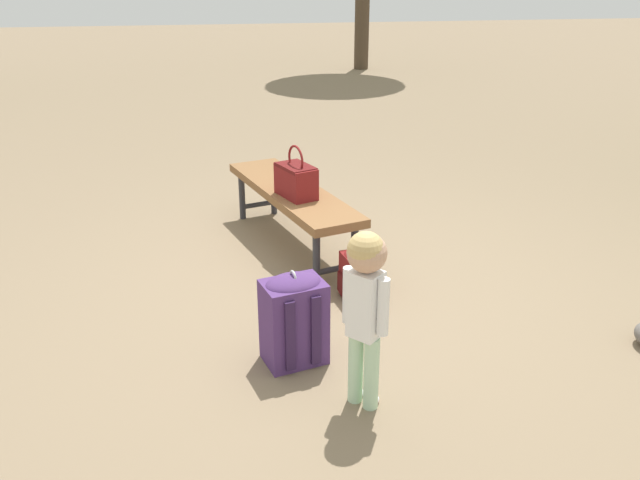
{
  "coord_description": "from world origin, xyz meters",
  "views": [
    {
      "loc": [
        3.68,
        -0.77,
        1.98
      ],
      "look_at": [
        0.11,
        -0.16,
        0.45
      ],
      "focal_mm": 37.36,
      "sensor_mm": 36.0,
      "label": 1
    }
  ],
  "objects_px": {
    "backpack_large": "(294,317)",
    "park_bench": "(292,196)",
    "backpack_small": "(355,274)",
    "child_standing": "(366,294)",
    "handbag": "(296,179)"
  },
  "relations": [
    {
      "from": "backpack_large",
      "to": "park_bench",
      "type": "bearing_deg",
      "value": 172.84
    },
    {
      "from": "backpack_small",
      "to": "backpack_large",
      "type": "bearing_deg",
      "value": -36.25
    },
    {
      "from": "park_bench",
      "to": "child_standing",
      "type": "distance_m",
      "value": 1.99
    },
    {
      "from": "park_bench",
      "to": "handbag",
      "type": "distance_m",
      "value": 0.26
    },
    {
      "from": "child_standing",
      "to": "backpack_small",
      "type": "xyz_separation_m",
      "value": [
        -1.08,
        0.2,
        -0.43
      ]
    },
    {
      "from": "child_standing",
      "to": "backpack_small",
      "type": "distance_m",
      "value": 1.18
    },
    {
      "from": "backpack_small",
      "to": "child_standing",
      "type": "bearing_deg",
      "value": -10.43
    },
    {
      "from": "handbag",
      "to": "backpack_large",
      "type": "distance_m",
      "value": 1.41
    },
    {
      "from": "child_standing",
      "to": "backpack_small",
      "type": "height_order",
      "value": "child_standing"
    },
    {
      "from": "backpack_large",
      "to": "backpack_small",
      "type": "bearing_deg",
      "value": 143.75
    },
    {
      "from": "handbag",
      "to": "backpack_large",
      "type": "height_order",
      "value": "handbag"
    },
    {
      "from": "handbag",
      "to": "child_standing",
      "type": "xyz_separation_m",
      "value": [
        1.8,
        0.07,
        0.02
      ]
    },
    {
      "from": "backpack_small",
      "to": "handbag",
      "type": "bearing_deg",
      "value": -159.47
    },
    {
      "from": "park_bench",
      "to": "backpack_large",
      "type": "distance_m",
      "value": 1.56
    },
    {
      "from": "handbag",
      "to": "backpack_small",
      "type": "relative_size",
      "value": 1.09
    }
  ]
}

